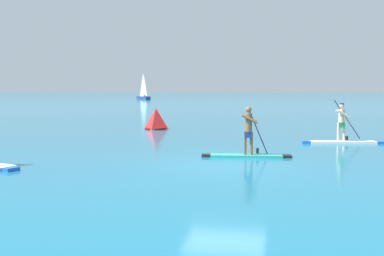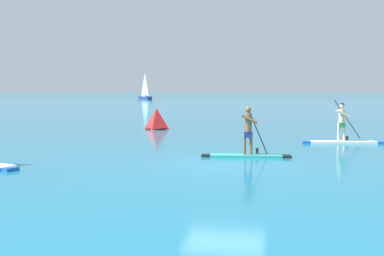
% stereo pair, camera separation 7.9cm
% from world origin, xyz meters
% --- Properties ---
extents(ground, '(440.00, 440.00, 0.00)m').
position_xyz_m(ground, '(0.00, 0.00, 0.00)').
color(ground, '#196B8C').
extents(paddleboarder_mid_center, '(3.12, 1.00, 1.81)m').
position_xyz_m(paddleboarder_mid_center, '(0.54, 1.92, 0.43)').
color(paddleboarder_mid_center, teal).
rests_on(paddleboarder_mid_center, ground).
extents(paddleboarder_far_right, '(3.51, 1.06, 1.90)m').
position_xyz_m(paddleboarder_far_right, '(4.25, 6.94, 0.37)').
color(paddleboarder_far_right, white).
rests_on(paddleboarder_far_right, ground).
extents(race_marker_buoy, '(1.32, 1.32, 1.21)m').
position_xyz_m(race_marker_buoy, '(-5.61, 12.60, 0.54)').
color(race_marker_buoy, red).
rests_on(race_marker_buoy, ground).
extents(sailboat_left_horizon, '(3.76, 4.13, 6.22)m').
position_xyz_m(sailboat_left_horizon, '(-26.54, 80.94, 0.95)').
color(sailboat_left_horizon, navy).
rests_on(sailboat_left_horizon, ground).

